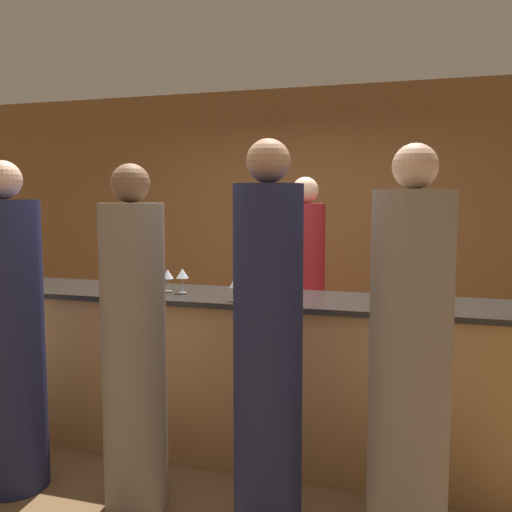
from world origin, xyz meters
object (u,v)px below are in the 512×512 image
at_px(guest_3, 9,340).
at_px(guest_0, 134,351).
at_px(wine_bottle_0, 127,271).
at_px(guest_1, 268,352).
at_px(guest_2, 410,368).
at_px(bartender, 304,304).

bearing_deg(guest_3, guest_0, 1.14).
relative_size(guest_0, wine_bottle_0, 6.10).
xyz_separation_m(guest_0, guest_1, (0.75, 0.01, 0.05)).
bearing_deg(guest_1, guest_3, -179.10).
xyz_separation_m(guest_1, wine_bottle_0, (-1.27, 0.83, 0.26)).
height_order(guest_0, wine_bottle_0, guest_0).
xyz_separation_m(guest_1, guest_3, (-1.56, -0.02, -0.05)).
bearing_deg(guest_1, guest_2, 1.67).
height_order(bartender, wine_bottle_0, bartender).
bearing_deg(guest_3, bartender, 50.12).
distance_m(guest_0, guest_2, 1.45).
relative_size(guest_0, guest_2, 0.97).
bearing_deg(wine_bottle_0, guest_2, -22.47).
relative_size(guest_2, wine_bottle_0, 6.32).
bearing_deg(bartender, guest_0, 70.44).
bearing_deg(guest_0, guest_1, 0.64).
relative_size(bartender, wine_bottle_0, 6.06).
xyz_separation_m(bartender, guest_0, (-0.59, -1.65, -0.00)).
height_order(guest_1, guest_2, guest_1).
distance_m(guest_3, wine_bottle_0, 0.96).
distance_m(guest_1, wine_bottle_0, 1.54).
height_order(guest_0, guest_3, guest_3).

